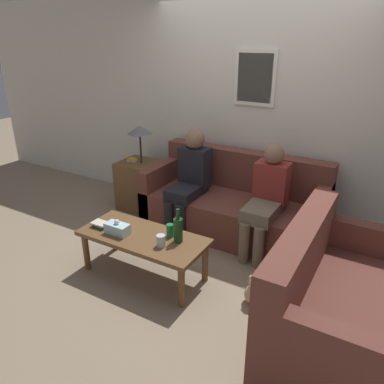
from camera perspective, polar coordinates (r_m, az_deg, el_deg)
ground_plane at (r=4.09m, az=3.16°, el=-8.82°), size 16.00×16.00×0.00m
wall_back at (r=4.45m, az=9.44°, el=11.71°), size 9.00×0.08×2.60m
couch_main at (r=4.35m, az=6.39°, el=-2.13°), size 2.02×0.87×0.90m
couch_side at (r=3.06m, az=20.74°, el=-15.77°), size 0.87×1.51×0.90m
coffee_table at (r=3.55m, az=-7.45°, el=-7.36°), size 1.21×0.54×0.43m
side_table_with_lamp at (r=4.93m, az=-8.05°, el=1.58°), size 0.46×0.46×1.11m
wine_bottle at (r=3.34m, az=-2.13°, el=-5.70°), size 0.08×0.08×0.32m
drinking_glass at (r=3.31m, az=-4.76°, el=-7.41°), size 0.08×0.08×0.11m
book_stack at (r=3.73m, az=-13.82°, el=-4.80°), size 0.16×0.11×0.05m
soda_can at (r=3.45m, az=-3.37°, el=-5.86°), size 0.07×0.07×0.12m
tissue_box at (r=3.56m, az=-11.30°, el=-5.46°), size 0.23×0.12×0.15m
person_left at (r=4.27m, az=-0.35°, el=2.36°), size 0.34×0.62×1.17m
person_right at (r=3.91m, az=11.27°, el=-0.64°), size 0.34×0.65×1.13m
teddy_bear at (r=3.36m, az=9.47°, el=-14.74°), size 0.17×0.17×0.27m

